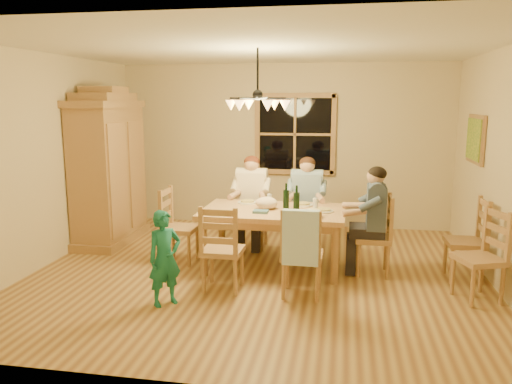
% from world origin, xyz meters
% --- Properties ---
extents(floor, '(5.50, 5.50, 0.00)m').
position_xyz_m(floor, '(0.00, 0.00, 0.00)').
color(floor, brown).
rests_on(floor, ground).
extents(ceiling, '(5.50, 5.00, 0.02)m').
position_xyz_m(ceiling, '(0.00, 0.00, 2.70)').
color(ceiling, white).
rests_on(ceiling, wall_back).
extents(wall_back, '(5.50, 0.02, 2.70)m').
position_xyz_m(wall_back, '(0.00, 2.50, 1.35)').
color(wall_back, beige).
rests_on(wall_back, floor).
extents(wall_left, '(0.02, 5.00, 2.70)m').
position_xyz_m(wall_left, '(-2.75, 0.00, 1.35)').
color(wall_left, beige).
rests_on(wall_left, floor).
extents(wall_right, '(0.02, 5.00, 2.70)m').
position_xyz_m(wall_right, '(2.75, 0.00, 1.35)').
color(wall_right, beige).
rests_on(wall_right, floor).
extents(window, '(1.30, 0.06, 1.30)m').
position_xyz_m(window, '(0.20, 2.47, 1.55)').
color(window, black).
rests_on(window, wall_back).
extents(painting, '(0.06, 0.78, 0.64)m').
position_xyz_m(painting, '(2.71, 1.20, 1.60)').
color(painting, '#A27846').
rests_on(painting, wall_right).
extents(chandelier, '(0.77, 0.68, 0.71)m').
position_xyz_m(chandelier, '(-0.00, 0.00, 2.08)').
color(chandelier, black).
rests_on(chandelier, ceiling).
extents(armoire, '(0.66, 1.40, 2.30)m').
position_xyz_m(armoire, '(-2.42, 1.03, 1.06)').
color(armoire, '#A27846').
rests_on(armoire, floor).
extents(dining_table, '(1.79, 1.10, 0.76)m').
position_xyz_m(dining_table, '(0.16, 0.24, 0.66)').
color(dining_table, tan).
rests_on(dining_table, floor).
extents(chair_far_left, '(0.44, 0.42, 0.99)m').
position_xyz_m(chair_far_left, '(-0.28, 1.09, 0.30)').
color(chair_far_left, '#AA824B').
rests_on(chair_far_left, floor).
extents(chair_far_right, '(0.44, 0.42, 0.99)m').
position_xyz_m(chair_far_right, '(0.51, 1.08, 0.30)').
color(chair_far_right, '#AA824B').
rests_on(chair_far_right, floor).
extents(chair_near_left, '(0.44, 0.42, 0.99)m').
position_xyz_m(chair_near_left, '(-0.29, -0.59, 0.30)').
color(chair_near_left, '#AA824B').
rests_on(chair_near_left, floor).
extents(chair_near_right, '(0.44, 0.42, 0.99)m').
position_xyz_m(chair_near_right, '(0.59, -0.60, 0.30)').
color(chair_near_right, '#AA824B').
rests_on(chair_near_right, floor).
extents(chair_end_left, '(0.42, 0.44, 0.99)m').
position_xyz_m(chair_end_left, '(-1.07, 0.26, 0.30)').
color(chair_end_left, '#AA824B').
rests_on(chair_end_left, floor).
extents(chair_end_right, '(0.42, 0.44, 0.99)m').
position_xyz_m(chair_end_right, '(1.39, 0.23, 0.30)').
color(chair_end_right, '#AA824B').
rests_on(chair_end_right, floor).
extents(adult_woman, '(0.40, 0.42, 0.87)m').
position_xyz_m(adult_woman, '(-0.28, 1.09, 0.84)').
color(adult_woman, '#F9DFC0').
rests_on(adult_woman, floor).
extents(adult_plaid_man, '(0.40, 0.42, 0.87)m').
position_xyz_m(adult_plaid_man, '(0.51, 1.08, 0.84)').
color(adult_plaid_man, '#335E8E').
rests_on(adult_plaid_man, floor).
extents(adult_slate_man, '(0.42, 0.40, 0.87)m').
position_xyz_m(adult_slate_man, '(1.39, 0.23, 0.84)').
color(adult_slate_man, '#43516B').
rests_on(adult_slate_man, floor).
extents(towel, '(0.38, 0.10, 0.58)m').
position_xyz_m(towel, '(0.59, -0.79, 0.70)').
color(towel, '#B6D7F7').
rests_on(towel, chair_near_right).
extents(wine_bottle_a, '(0.08, 0.08, 0.33)m').
position_xyz_m(wine_bottle_a, '(0.31, 0.29, 0.93)').
color(wine_bottle_a, black).
rests_on(wine_bottle_a, dining_table).
extents(wine_bottle_b, '(0.08, 0.08, 0.33)m').
position_xyz_m(wine_bottle_b, '(0.46, 0.15, 0.93)').
color(wine_bottle_b, black).
rests_on(wine_bottle_b, dining_table).
extents(plate_woman, '(0.26, 0.26, 0.02)m').
position_xyz_m(plate_woman, '(-0.24, 0.57, 0.77)').
color(plate_woman, white).
rests_on(plate_woman, dining_table).
extents(plate_plaid, '(0.26, 0.26, 0.02)m').
position_xyz_m(plate_plaid, '(0.51, 0.54, 0.77)').
color(plate_plaid, white).
rests_on(plate_plaid, dining_table).
extents(plate_slate, '(0.26, 0.26, 0.02)m').
position_xyz_m(plate_slate, '(0.78, 0.23, 0.77)').
color(plate_slate, white).
rests_on(plate_slate, dining_table).
extents(wine_glass_a, '(0.06, 0.06, 0.14)m').
position_xyz_m(wine_glass_a, '(0.06, 0.53, 0.83)').
color(wine_glass_a, silver).
rests_on(wine_glass_a, dining_table).
extents(wine_glass_b, '(0.06, 0.06, 0.14)m').
position_xyz_m(wine_glass_b, '(0.68, 0.35, 0.83)').
color(wine_glass_b, silver).
rests_on(wine_glass_b, dining_table).
extents(cap, '(0.20, 0.20, 0.11)m').
position_xyz_m(cap, '(0.68, -0.09, 0.82)').
color(cap, beige).
rests_on(cap, dining_table).
extents(napkin, '(0.18, 0.14, 0.03)m').
position_xyz_m(napkin, '(0.03, 0.03, 0.78)').
color(napkin, '#476A82').
rests_on(napkin, dining_table).
extents(cloth_bundle, '(0.28, 0.22, 0.15)m').
position_xyz_m(cloth_bundle, '(0.07, 0.26, 0.84)').
color(cloth_bundle, beige).
rests_on(cloth_bundle, dining_table).
extents(child, '(0.43, 0.43, 1.01)m').
position_xyz_m(child, '(-0.78, -1.10, 0.50)').
color(child, '#1A7668').
rests_on(child, floor).
extents(chair_spare_front, '(0.55, 0.56, 0.99)m').
position_xyz_m(chair_spare_front, '(2.45, -0.41, 0.30)').
color(chair_spare_front, '#AA824B').
rests_on(chair_spare_front, floor).
extents(chair_spare_back, '(0.43, 0.45, 0.99)m').
position_xyz_m(chair_spare_back, '(2.45, 0.22, 0.30)').
color(chair_spare_back, '#AA824B').
rests_on(chair_spare_back, floor).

